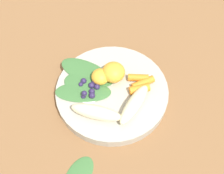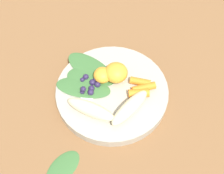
# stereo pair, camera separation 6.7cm
# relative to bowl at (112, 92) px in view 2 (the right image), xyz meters

# --- Properties ---
(ground_plane) EXTENTS (2.40, 2.40, 0.00)m
(ground_plane) POSITION_rel_bowl_xyz_m (0.00, 0.00, -0.01)
(ground_plane) COLOR brown
(bowl) EXTENTS (0.26, 0.26, 0.03)m
(bowl) POSITION_rel_bowl_xyz_m (0.00, 0.00, 0.00)
(bowl) COLOR #B2AD9E
(bowl) RESTS_ON ground_plane
(banana_peeled_left) EXTENTS (0.11, 0.10, 0.03)m
(banana_peeled_left) POSITION_rel_bowl_xyz_m (-0.03, 0.06, 0.03)
(banana_peeled_left) COLOR beige
(banana_peeled_left) RESTS_ON bowl
(banana_peeled_right) EXTENTS (0.11, 0.09, 0.03)m
(banana_peeled_right) POSITION_rel_bowl_xyz_m (0.05, 0.05, 0.03)
(banana_peeled_right) COLOR beige
(banana_peeled_right) RESTS_ON bowl
(orange_segment_near) EXTENTS (0.04, 0.04, 0.03)m
(orange_segment_near) POSITION_rel_bowl_xyz_m (0.02, -0.03, 0.03)
(orange_segment_near) COLOR #F4A833
(orange_segment_near) RESTS_ON bowl
(orange_segment_far) EXTENTS (0.05, 0.05, 0.04)m
(orange_segment_far) POSITION_rel_bowl_xyz_m (-0.01, -0.03, 0.03)
(orange_segment_far) COLOR #F4A833
(orange_segment_far) RESTS_ON bowl
(carrot_front) EXTENTS (0.05, 0.02, 0.02)m
(carrot_front) POSITION_rel_bowl_xyz_m (-0.06, 0.03, 0.02)
(carrot_front) COLOR orange
(carrot_front) RESTS_ON bowl
(carrot_mid_left) EXTENTS (0.06, 0.02, 0.02)m
(carrot_mid_left) POSITION_rel_bowl_xyz_m (-0.07, 0.01, 0.02)
(carrot_mid_left) COLOR orange
(carrot_mid_left) RESTS_ON bowl
(carrot_mid_right) EXTENTS (0.05, 0.03, 0.02)m
(carrot_mid_right) POSITION_rel_bowl_xyz_m (-0.07, -0.01, 0.02)
(carrot_mid_right) COLOR orange
(carrot_mid_right) RESTS_ON bowl
(blueberry_pile) EXTENTS (0.05, 0.06, 0.02)m
(blueberry_pile) POSITION_rel_bowl_xyz_m (0.05, -0.02, 0.02)
(blueberry_pile) COLOR #2D234C
(blueberry_pile) RESTS_ON bowl
(coconut_shred_patch) EXTENTS (0.04, 0.04, 0.00)m
(coconut_shred_patch) POSITION_rel_bowl_xyz_m (0.06, 0.00, 0.01)
(coconut_shred_patch) COLOR white
(coconut_shred_patch) RESTS_ON bowl
(kale_leaf_left) EXTENTS (0.14, 0.14, 0.00)m
(kale_leaf_left) POSITION_rel_bowl_xyz_m (0.04, -0.07, 0.02)
(kale_leaf_left) COLOR #3D7038
(kale_leaf_left) RESTS_ON bowl
(kale_leaf_right) EXTENTS (0.11, 0.09, 0.00)m
(kale_leaf_right) POSITION_rel_bowl_xyz_m (0.05, -0.04, 0.02)
(kale_leaf_right) COLOR #3D7038
(kale_leaf_right) RESTS_ON bowl
(kale_leaf_rear) EXTENTS (0.14, 0.10, 0.00)m
(kale_leaf_rear) POSITION_rel_bowl_xyz_m (0.07, -0.01, 0.02)
(kale_leaf_rear) COLOR #3D7038
(kale_leaf_rear) RESTS_ON bowl
(kale_leaf_stray) EXTENTS (0.10, 0.09, 0.01)m
(kale_leaf_stray) POSITION_rel_bowl_xyz_m (0.13, 0.16, -0.01)
(kale_leaf_stray) COLOR #3D7038
(kale_leaf_stray) RESTS_ON ground_plane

